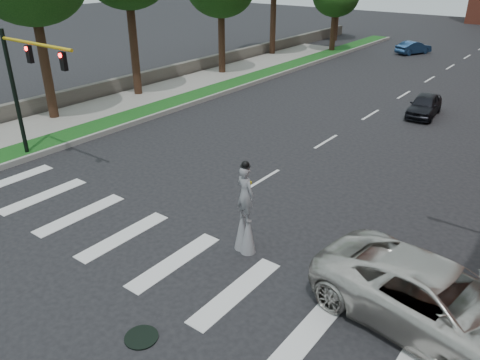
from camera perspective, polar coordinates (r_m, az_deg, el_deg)
ground_plane at (r=16.14m, az=-13.78°, el=-9.68°), size 160.00×160.00×0.00m
grass_median at (r=36.77m, az=-1.30°, el=11.43°), size 2.00×60.00×0.25m
median_curb at (r=36.14m, az=0.03°, el=11.21°), size 0.20×60.00×0.28m
sidewalk_left at (r=32.22m, az=-16.89°, el=8.21°), size 4.00×60.00×0.18m
stone_wall at (r=41.65m, az=-5.64°, el=13.61°), size 0.50×56.00×1.10m
manhole at (r=13.31m, az=-11.94°, el=-18.25°), size 0.90×0.90×0.04m
traffic_signal at (r=23.75m, az=-24.75°, el=11.22°), size 5.30×0.23×6.20m
stilt_performer at (r=15.54m, az=0.63°, el=-4.21°), size 0.83×0.61×3.34m
suv_crossing at (r=13.71m, az=22.90°, el=-13.50°), size 7.08×4.05×1.86m
car_near at (r=31.91m, az=21.57°, el=8.48°), size 1.97×4.13×1.36m
car_mid at (r=53.11m, az=20.40°, el=14.90°), size 2.88×4.13×1.29m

